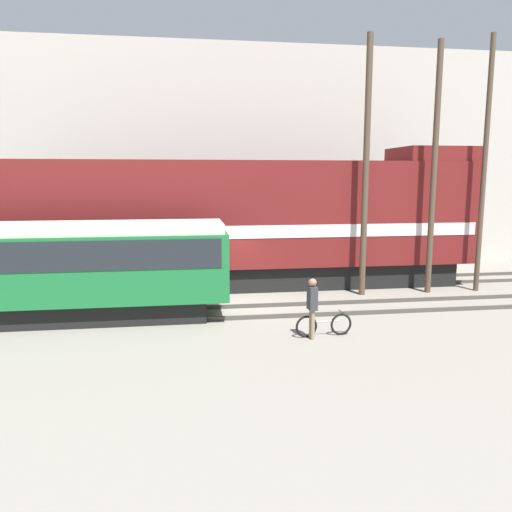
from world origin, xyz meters
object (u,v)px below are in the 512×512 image
object	(u,v)px
person	(312,302)
utility_pole_right	(484,167)
bicycle	(324,325)
utility_pole_left	(366,169)
streetcar	(37,266)
freight_locomotive	(254,222)
utility_pole_center	(434,170)

from	to	relation	value
person	utility_pole_right	bearing A→B (deg)	31.46
bicycle	person	world-z (taller)	person
bicycle	utility_pole_left	xyz separation A→B (m)	(2.91, 4.81, 4.55)
streetcar	utility_pole_right	distance (m)	16.70
streetcar	utility_pole_right	size ratio (longest dim) A/B	1.20
freight_locomotive	bicycle	bearing A→B (deg)	-81.23
utility_pole_left	utility_pole_center	distance (m)	2.75
utility_pole_left	utility_pole_center	bearing A→B (deg)	0.00
streetcar	bicycle	xyz separation A→B (m)	(8.52, -2.73, -1.46)
streetcar	bicycle	bearing A→B (deg)	-17.75
streetcar	utility_pole_center	size ratio (longest dim) A/B	1.23
utility_pole_center	utility_pole_right	xyz separation A→B (m)	(2.09, 0.00, 0.15)
streetcar	utility_pole_center	bearing A→B (deg)	8.35
person	utility_pole_right	distance (m)	10.32
bicycle	person	size ratio (longest dim) A/B	0.97
utility_pole_center	utility_pole_right	distance (m)	2.09
bicycle	streetcar	bearing A→B (deg)	162.25
person	utility_pole_center	size ratio (longest dim) A/B	0.18
utility_pole_center	freight_locomotive	bearing A→B (deg)	162.79
streetcar	utility_pole_left	distance (m)	12.02
utility_pole_left	freight_locomotive	bearing A→B (deg)	152.36
person	freight_locomotive	bearing A→B (deg)	95.30
bicycle	freight_locomotive	bearing A→B (deg)	98.77
bicycle	utility_pole_right	bearing A→B (deg)	31.84
streetcar	utility_pole_left	world-z (taller)	utility_pole_left
bicycle	utility_pole_center	bearing A→B (deg)	40.37
freight_locomotive	utility_pole_left	distance (m)	4.98
person	utility_pole_right	world-z (taller)	utility_pole_right
utility_pole_center	utility_pole_right	bearing A→B (deg)	0.00
freight_locomotive	person	distance (m)	7.29
utility_pole_right	utility_pole_center	bearing A→B (deg)	180.00
utility_pole_center	utility_pole_left	bearing A→B (deg)	180.00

